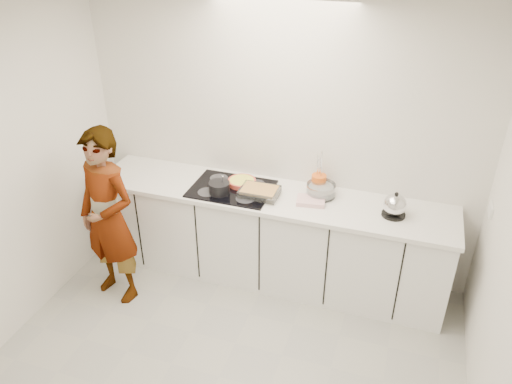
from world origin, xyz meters
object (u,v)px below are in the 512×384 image
(baking_dish, at_px, (259,191))
(cook, at_px, (108,218))
(hob, at_px, (232,189))
(kettle, at_px, (395,206))
(tart_dish, at_px, (242,182))
(utensil_crock, at_px, (319,183))
(mixing_bowl, at_px, (321,191))
(saucepan, at_px, (219,188))

(baking_dish, distance_m, cook, 1.32)
(baking_dish, relative_size, cook, 0.21)
(hob, xyz_separation_m, kettle, (1.42, 0.01, 0.09))
(hob, distance_m, kettle, 1.42)
(hob, height_order, tart_dish, tart_dish)
(utensil_crock, relative_size, cook, 0.10)
(kettle, bearing_deg, mixing_bowl, 168.84)
(saucepan, relative_size, mixing_bowl, 0.75)
(tart_dish, xyz_separation_m, mixing_bowl, (0.72, 0.03, 0.02))
(mixing_bowl, distance_m, cook, 1.85)
(mixing_bowl, relative_size, kettle, 1.45)
(tart_dish, distance_m, saucepan, 0.26)
(tart_dish, bearing_deg, kettle, -3.85)
(baking_dish, bearing_deg, saucepan, -167.74)
(cook, bearing_deg, baking_dish, 40.62)
(baking_dish, bearing_deg, hob, 171.45)
(tart_dish, bearing_deg, hob, -121.75)
(hob, xyz_separation_m, utensil_crock, (0.75, 0.21, 0.07))
(baking_dish, height_order, kettle, kettle)
(baking_dish, xyz_separation_m, utensil_crock, (0.47, 0.25, 0.03))
(cook, bearing_deg, hob, 49.19)
(tart_dish, xyz_separation_m, kettle, (1.36, -0.09, 0.06))
(tart_dish, distance_m, baking_dish, 0.26)
(kettle, height_order, utensil_crock, kettle)
(saucepan, bearing_deg, baking_dish, 12.26)
(tart_dish, bearing_deg, baking_dish, -33.29)
(hob, bearing_deg, baking_dish, -8.55)
(tart_dish, height_order, kettle, kettle)
(saucepan, xyz_separation_m, utensil_crock, (0.82, 0.32, 0.02))
(saucepan, bearing_deg, mixing_bowl, 16.31)
(utensil_crock, bearing_deg, cook, -152.64)
(utensil_crock, bearing_deg, tart_dish, -171.17)
(baking_dish, xyz_separation_m, mixing_bowl, (0.51, 0.18, 0.00))
(kettle, distance_m, utensil_crock, 0.70)
(baking_dish, relative_size, utensil_crock, 2.05)
(kettle, relative_size, utensil_crock, 1.35)
(mixing_bowl, bearing_deg, baking_dish, -161.01)
(tart_dish, xyz_separation_m, utensil_crock, (0.69, 0.11, 0.04))
(baking_dish, height_order, utensil_crock, utensil_crock)
(hob, relative_size, saucepan, 2.97)
(kettle, distance_m, cook, 2.41)
(saucepan, xyz_separation_m, mixing_bowl, (0.86, 0.25, -0.01))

